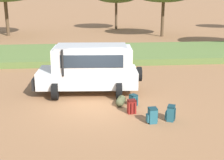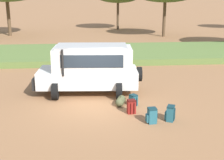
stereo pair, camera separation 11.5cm
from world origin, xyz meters
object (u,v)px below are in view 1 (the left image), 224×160
(safari_vehicle, at_px, (90,68))
(backpack_near_rear_wheel, at_px, (171,113))
(backpack_beside_front_wheel, at_px, (152,115))
(duffel_bag_low_black_case, at_px, (121,101))
(backpack_cluster_center, at_px, (132,107))
(backpack_outermost, at_px, (133,100))

(safari_vehicle, distance_m, backpack_near_rear_wheel, 5.00)
(backpack_near_rear_wheel, bearing_deg, backpack_beside_front_wheel, -169.16)
(safari_vehicle, xyz_separation_m, backpack_beside_front_wheel, (2.33, -3.94, -0.99))
(duffel_bag_low_black_case, bearing_deg, backpack_near_rear_wheel, -47.54)
(backpack_cluster_center, height_order, backpack_near_rear_wheel, backpack_near_rear_wheel)
(backpack_near_rear_wheel, bearing_deg, safari_vehicle, 129.38)
(backpack_beside_front_wheel, distance_m, backpack_cluster_center, 1.24)
(backpack_near_rear_wheel, bearing_deg, backpack_outermost, 124.37)
(backpack_beside_front_wheel, xyz_separation_m, backpack_near_rear_wheel, (0.78, 0.15, 0.00))
(safari_vehicle, relative_size, backpack_beside_front_wheel, 8.65)
(safari_vehicle, relative_size, duffel_bag_low_black_case, 6.47)
(backpack_beside_front_wheel, height_order, backpack_cluster_center, backpack_beside_front_wheel)
(backpack_cluster_center, bearing_deg, duffel_bag_low_black_case, 108.21)
(backpack_beside_front_wheel, distance_m, backpack_outermost, 1.98)
(backpack_beside_front_wheel, xyz_separation_m, backpack_cluster_center, (-0.65, 1.06, -0.01))
(safari_vehicle, xyz_separation_m, duffel_bag_low_black_case, (1.33, -1.85, -1.11))
(backpack_beside_front_wheel, distance_m, duffel_bag_low_black_case, 2.32)
(backpack_outermost, height_order, duffel_bag_low_black_case, backpack_outermost)
(backpack_cluster_center, bearing_deg, backpack_outermost, 76.21)
(backpack_near_rear_wheel, relative_size, duffel_bag_low_black_case, 0.76)
(backpack_beside_front_wheel, xyz_separation_m, duffel_bag_low_black_case, (-0.99, 2.09, -0.12))
(duffel_bag_low_black_case, bearing_deg, backpack_outermost, -15.69)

